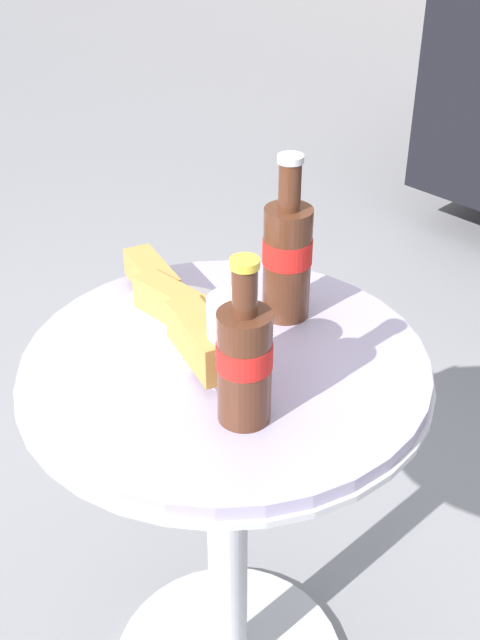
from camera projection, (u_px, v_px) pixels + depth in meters
The scene contains 5 objects.
bistro_table at pixel (227, 476), 1.24m from camera, with size 0.58×0.58×0.71m.
cola_bottle_left at pixel (244, 359), 0.96m from camera, with size 0.07×0.07×0.23m.
cola_bottle_right at pixel (287, 255), 1.16m from camera, with size 0.07×0.07×0.25m.
drinking_glass at pixel (233, 344), 1.04m from camera, with size 0.07×0.07×0.13m.
lunch_plate_near at pixel (176, 316), 1.16m from camera, with size 0.33×0.22×0.07m.
Camera 1 is at (0.68, -0.61, 1.35)m, focal length 45.00 mm.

